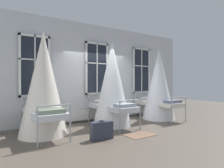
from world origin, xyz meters
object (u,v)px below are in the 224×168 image
object	(u,v)px
cot_second	(112,85)
cot_third	(158,85)
cot_first	(43,85)
suitcase_dark	(102,130)

from	to	relation	value
cot_second	cot_third	world-z (taller)	cot_second
cot_first	cot_second	size ratio (longest dim) A/B	1.02
cot_second	suitcase_dark	distance (m)	1.94
suitcase_dark	cot_third	bearing A→B (deg)	21.99
cot_second	suitcase_dark	world-z (taller)	cot_second
cot_third	cot_first	bearing A→B (deg)	90.97
suitcase_dark	cot_second	bearing A→B (deg)	49.81
cot_first	cot_third	size ratio (longest dim) A/B	1.02
cot_third	suitcase_dark	world-z (taller)	cot_third
cot_first	suitcase_dark	size ratio (longest dim) A/B	4.93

